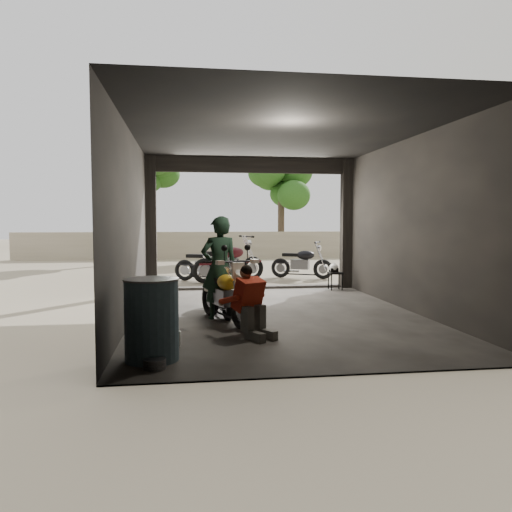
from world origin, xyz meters
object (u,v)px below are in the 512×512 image
object	(u,v)px
rider	(219,268)
stool	(335,275)
outside_bike_c	(302,260)
mechanic	(253,304)
oil_drum	(152,321)
main_bike	(224,290)
outside_bike_b	(229,259)
helmet	(334,268)
sign_post	(359,232)
outside_bike_a	(207,261)
left_bike	(220,287)

from	to	relation	value
rider	stool	world-z (taller)	rider
outside_bike_c	mechanic	size ratio (longest dim) A/B	1.59
oil_drum	outside_bike_c	bearing A→B (deg)	65.36
main_bike	outside_bike_b	size ratio (longest dim) A/B	0.86
helmet	sign_post	world-z (taller)	sign_post
outside_bike_b	outside_bike_c	size ratio (longest dim) A/B	1.17
outside_bike_c	main_bike	bearing A→B (deg)	-177.26
outside_bike_b	stool	xyz separation A→B (m)	(2.40, -2.12, -0.27)
outside_bike_b	oil_drum	distance (m)	7.92
outside_bike_b	mechanic	xyz separation A→B (m)	(-0.25, -6.78, -0.13)
helmet	outside_bike_c	bearing A→B (deg)	78.97
main_bike	outside_bike_a	xyz separation A→B (m)	(-0.04, 5.74, 0.02)
outside_bike_c	oil_drum	xyz separation A→B (m)	(-3.78, -8.24, -0.05)
outside_bike_c	stool	xyz separation A→B (m)	(0.22, -2.60, -0.18)
outside_bike_b	oil_drum	world-z (taller)	outside_bike_b
mechanic	left_bike	bearing A→B (deg)	68.75
main_bike	outside_bike_a	world-z (taller)	outside_bike_a
rider	helmet	xyz separation A→B (m)	(2.99, 3.21, -0.33)
rider	oil_drum	size ratio (longest dim) A/B	1.78
main_bike	rider	xyz separation A→B (m)	(-0.06, 0.29, 0.34)
main_bike	outside_bike_b	xyz separation A→B (m)	(0.57, 5.58, 0.09)
left_bike	sign_post	bearing A→B (deg)	37.11
outside_bike_c	mechanic	xyz separation A→B (m)	(-2.42, -7.26, -0.04)
stool	oil_drum	xyz separation A→B (m)	(-4.00, -5.63, 0.13)
stool	helmet	distance (m)	0.19
left_bike	stool	size ratio (longest dim) A/B	3.39
stool	sign_post	bearing A→B (deg)	50.40
oil_drum	helmet	bearing A→B (deg)	55.05
rider	sign_post	world-z (taller)	sign_post
main_bike	stool	distance (m)	4.56
outside_bike_b	outside_bike_a	bearing A→B (deg)	54.68
rider	oil_drum	world-z (taller)	rider
left_bike	outside_bike_c	distance (m)	6.02
mechanic	stool	bearing A→B (deg)	29.18
outside_bike_b	helmet	distance (m)	3.15
outside_bike_b	outside_bike_c	distance (m)	2.23
left_bike	oil_drum	bearing A→B (deg)	-117.09
main_bike	helmet	size ratio (longest dim) A/B	7.02
left_bike	oil_drum	xyz separation A→B (m)	(-1.02, -2.89, -0.01)
mechanic	outside_bike_b	bearing A→B (deg)	56.64
rider	stool	xyz separation A→B (m)	(3.02, 3.17, -0.51)
stool	helmet	world-z (taller)	helmet
outside_bike_a	sign_post	bearing A→B (deg)	-83.67
left_bike	oil_drum	world-z (taller)	left_bike
outside_bike_c	helmet	size ratio (longest dim) A/B	6.94
rider	oil_drum	distance (m)	2.68
helmet	sign_post	bearing A→B (deg)	33.20
left_bike	outside_bike_a	xyz separation A→B (m)	(-0.02, 5.02, 0.05)
rider	mechanic	xyz separation A→B (m)	(0.38, -1.49, -0.37)
outside_bike_a	oil_drum	bearing A→B (deg)	-166.02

